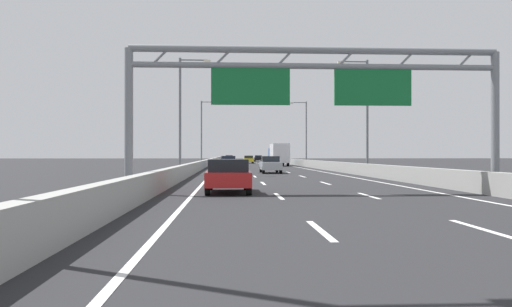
# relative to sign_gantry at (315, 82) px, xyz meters

# --- Properties ---
(ground_plane) EXTENTS (260.00, 260.00, 0.00)m
(ground_plane) POSITION_rel_sign_gantry_xyz_m (0.04, 76.59, -4.82)
(ground_plane) COLOR #262628
(lane_dash_left_1) EXTENTS (0.16, 3.00, 0.01)m
(lane_dash_left_1) POSITION_rel_sign_gantry_xyz_m (-1.76, -10.91, -4.81)
(lane_dash_left_1) COLOR white
(lane_dash_left_1) RESTS_ON ground_plane
(lane_dash_left_2) EXTENTS (0.16, 3.00, 0.01)m
(lane_dash_left_2) POSITION_rel_sign_gantry_xyz_m (-1.76, -1.91, -4.81)
(lane_dash_left_2) COLOR white
(lane_dash_left_2) RESTS_ON ground_plane
(lane_dash_left_3) EXTENTS (0.16, 3.00, 0.01)m
(lane_dash_left_3) POSITION_rel_sign_gantry_xyz_m (-1.76, 7.09, -4.81)
(lane_dash_left_3) COLOR white
(lane_dash_left_3) RESTS_ON ground_plane
(lane_dash_left_4) EXTENTS (0.16, 3.00, 0.01)m
(lane_dash_left_4) POSITION_rel_sign_gantry_xyz_m (-1.76, 16.09, -4.81)
(lane_dash_left_4) COLOR white
(lane_dash_left_4) RESTS_ON ground_plane
(lane_dash_left_5) EXTENTS (0.16, 3.00, 0.01)m
(lane_dash_left_5) POSITION_rel_sign_gantry_xyz_m (-1.76, 25.09, -4.81)
(lane_dash_left_5) COLOR white
(lane_dash_left_5) RESTS_ON ground_plane
(lane_dash_left_6) EXTENTS (0.16, 3.00, 0.01)m
(lane_dash_left_6) POSITION_rel_sign_gantry_xyz_m (-1.76, 34.09, -4.81)
(lane_dash_left_6) COLOR white
(lane_dash_left_6) RESTS_ON ground_plane
(lane_dash_left_7) EXTENTS (0.16, 3.00, 0.01)m
(lane_dash_left_7) POSITION_rel_sign_gantry_xyz_m (-1.76, 43.09, -4.81)
(lane_dash_left_7) COLOR white
(lane_dash_left_7) RESTS_ON ground_plane
(lane_dash_left_8) EXTENTS (0.16, 3.00, 0.01)m
(lane_dash_left_8) POSITION_rel_sign_gantry_xyz_m (-1.76, 52.09, -4.81)
(lane_dash_left_8) COLOR white
(lane_dash_left_8) RESTS_ON ground_plane
(lane_dash_left_9) EXTENTS (0.16, 3.00, 0.01)m
(lane_dash_left_9) POSITION_rel_sign_gantry_xyz_m (-1.76, 61.09, -4.81)
(lane_dash_left_9) COLOR white
(lane_dash_left_9) RESTS_ON ground_plane
(lane_dash_left_10) EXTENTS (0.16, 3.00, 0.01)m
(lane_dash_left_10) POSITION_rel_sign_gantry_xyz_m (-1.76, 70.09, -4.81)
(lane_dash_left_10) COLOR white
(lane_dash_left_10) RESTS_ON ground_plane
(lane_dash_left_11) EXTENTS (0.16, 3.00, 0.01)m
(lane_dash_left_11) POSITION_rel_sign_gantry_xyz_m (-1.76, 79.09, -4.81)
(lane_dash_left_11) COLOR white
(lane_dash_left_11) RESTS_ON ground_plane
(lane_dash_left_12) EXTENTS (0.16, 3.00, 0.01)m
(lane_dash_left_12) POSITION_rel_sign_gantry_xyz_m (-1.76, 88.09, -4.81)
(lane_dash_left_12) COLOR white
(lane_dash_left_12) RESTS_ON ground_plane
(lane_dash_left_13) EXTENTS (0.16, 3.00, 0.01)m
(lane_dash_left_13) POSITION_rel_sign_gantry_xyz_m (-1.76, 97.09, -4.81)
(lane_dash_left_13) COLOR white
(lane_dash_left_13) RESTS_ON ground_plane
(lane_dash_left_14) EXTENTS (0.16, 3.00, 0.01)m
(lane_dash_left_14) POSITION_rel_sign_gantry_xyz_m (-1.76, 106.09, -4.81)
(lane_dash_left_14) COLOR white
(lane_dash_left_14) RESTS_ON ground_plane
(lane_dash_left_15) EXTENTS (0.16, 3.00, 0.01)m
(lane_dash_left_15) POSITION_rel_sign_gantry_xyz_m (-1.76, 115.09, -4.81)
(lane_dash_left_15) COLOR white
(lane_dash_left_15) RESTS_ON ground_plane
(lane_dash_left_16) EXTENTS (0.16, 3.00, 0.01)m
(lane_dash_left_16) POSITION_rel_sign_gantry_xyz_m (-1.76, 124.09, -4.81)
(lane_dash_left_16) COLOR white
(lane_dash_left_16) RESTS_ON ground_plane
(lane_dash_left_17) EXTENTS (0.16, 3.00, 0.01)m
(lane_dash_left_17) POSITION_rel_sign_gantry_xyz_m (-1.76, 133.09, -4.81)
(lane_dash_left_17) COLOR white
(lane_dash_left_17) RESTS_ON ground_plane
(lane_dash_right_1) EXTENTS (0.16, 3.00, 0.01)m
(lane_dash_right_1) POSITION_rel_sign_gantry_xyz_m (1.84, -10.91, -4.81)
(lane_dash_right_1) COLOR white
(lane_dash_right_1) RESTS_ON ground_plane
(lane_dash_right_2) EXTENTS (0.16, 3.00, 0.01)m
(lane_dash_right_2) POSITION_rel_sign_gantry_xyz_m (1.84, -1.91, -4.81)
(lane_dash_right_2) COLOR white
(lane_dash_right_2) RESTS_ON ground_plane
(lane_dash_right_3) EXTENTS (0.16, 3.00, 0.01)m
(lane_dash_right_3) POSITION_rel_sign_gantry_xyz_m (1.84, 7.09, -4.81)
(lane_dash_right_3) COLOR white
(lane_dash_right_3) RESTS_ON ground_plane
(lane_dash_right_4) EXTENTS (0.16, 3.00, 0.01)m
(lane_dash_right_4) POSITION_rel_sign_gantry_xyz_m (1.84, 16.09, -4.81)
(lane_dash_right_4) COLOR white
(lane_dash_right_4) RESTS_ON ground_plane
(lane_dash_right_5) EXTENTS (0.16, 3.00, 0.01)m
(lane_dash_right_5) POSITION_rel_sign_gantry_xyz_m (1.84, 25.09, -4.81)
(lane_dash_right_5) COLOR white
(lane_dash_right_5) RESTS_ON ground_plane
(lane_dash_right_6) EXTENTS (0.16, 3.00, 0.01)m
(lane_dash_right_6) POSITION_rel_sign_gantry_xyz_m (1.84, 34.09, -4.81)
(lane_dash_right_6) COLOR white
(lane_dash_right_6) RESTS_ON ground_plane
(lane_dash_right_7) EXTENTS (0.16, 3.00, 0.01)m
(lane_dash_right_7) POSITION_rel_sign_gantry_xyz_m (1.84, 43.09, -4.81)
(lane_dash_right_7) COLOR white
(lane_dash_right_7) RESTS_ON ground_plane
(lane_dash_right_8) EXTENTS (0.16, 3.00, 0.01)m
(lane_dash_right_8) POSITION_rel_sign_gantry_xyz_m (1.84, 52.09, -4.81)
(lane_dash_right_8) COLOR white
(lane_dash_right_8) RESTS_ON ground_plane
(lane_dash_right_9) EXTENTS (0.16, 3.00, 0.01)m
(lane_dash_right_9) POSITION_rel_sign_gantry_xyz_m (1.84, 61.09, -4.81)
(lane_dash_right_9) COLOR white
(lane_dash_right_9) RESTS_ON ground_plane
(lane_dash_right_10) EXTENTS (0.16, 3.00, 0.01)m
(lane_dash_right_10) POSITION_rel_sign_gantry_xyz_m (1.84, 70.09, -4.81)
(lane_dash_right_10) COLOR white
(lane_dash_right_10) RESTS_ON ground_plane
(lane_dash_right_11) EXTENTS (0.16, 3.00, 0.01)m
(lane_dash_right_11) POSITION_rel_sign_gantry_xyz_m (1.84, 79.09, -4.81)
(lane_dash_right_11) COLOR white
(lane_dash_right_11) RESTS_ON ground_plane
(lane_dash_right_12) EXTENTS (0.16, 3.00, 0.01)m
(lane_dash_right_12) POSITION_rel_sign_gantry_xyz_m (1.84, 88.09, -4.81)
(lane_dash_right_12) COLOR white
(lane_dash_right_12) RESTS_ON ground_plane
(lane_dash_right_13) EXTENTS (0.16, 3.00, 0.01)m
(lane_dash_right_13) POSITION_rel_sign_gantry_xyz_m (1.84, 97.09, -4.81)
(lane_dash_right_13) COLOR white
(lane_dash_right_13) RESTS_ON ground_plane
(lane_dash_right_14) EXTENTS (0.16, 3.00, 0.01)m
(lane_dash_right_14) POSITION_rel_sign_gantry_xyz_m (1.84, 106.09, -4.81)
(lane_dash_right_14) COLOR white
(lane_dash_right_14) RESTS_ON ground_plane
(lane_dash_right_15) EXTENTS (0.16, 3.00, 0.01)m
(lane_dash_right_15) POSITION_rel_sign_gantry_xyz_m (1.84, 115.09, -4.81)
(lane_dash_right_15) COLOR white
(lane_dash_right_15) RESTS_ON ground_plane
(lane_dash_right_16) EXTENTS (0.16, 3.00, 0.01)m
(lane_dash_right_16) POSITION_rel_sign_gantry_xyz_m (1.84, 124.09, -4.81)
(lane_dash_right_16) COLOR white
(lane_dash_right_16) RESTS_ON ground_plane
(lane_dash_right_17) EXTENTS (0.16, 3.00, 0.01)m
(lane_dash_right_17) POSITION_rel_sign_gantry_xyz_m (1.84, 133.09, -4.81)
(lane_dash_right_17) COLOR white
(lane_dash_right_17) RESTS_ON ground_plane
(edge_line_left) EXTENTS (0.16, 176.00, 0.01)m
(edge_line_left) POSITION_rel_sign_gantry_xyz_m (-5.21, 64.59, -4.81)
(edge_line_left) COLOR white
(edge_line_left) RESTS_ON ground_plane
(edge_line_right) EXTENTS (0.16, 176.00, 0.01)m
(edge_line_right) POSITION_rel_sign_gantry_xyz_m (5.29, 64.59, -4.81)
(edge_line_right) COLOR white
(edge_line_right) RESTS_ON ground_plane
(barrier_left) EXTENTS (0.45, 220.00, 0.95)m
(barrier_left) POSITION_rel_sign_gantry_xyz_m (-6.86, 86.59, -4.34)
(barrier_left) COLOR #9E9E99
(barrier_left) RESTS_ON ground_plane
(barrier_right) EXTENTS (0.45, 220.00, 0.95)m
(barrier_right) POSITION_rel_sign_gantry_xyz_m (6.94, 86.59, -4.34)
(barrier_right) COLOR #9E9E99
(barrier_right) RESTS_ON ground_plane
(sign_gantry) EXTENTS (16.42, 0.36, 6.36)m
(sign_gantry) POSITION_rel_sign_gantry_xyz_m (0.00, 0.00, 0.00)
(sign_gantry) COLOR gray
(sign_gantry) RESTS_ON ground_plane
(streetlamp_left_mid) EXTENTS (2.58, 0.28, 9.50)m
(streetlamp_left_mid) POSITION_rel_sign_gantry_xyz_m (-7.43, 19.43, 0.58)
(streetlamp_left_mid) COLOR slate
(streetlamp_left_mid) RESTS_ON ground_plane
(streetlamp_right_mid) EXTENTS (2.58, 0.28, 9.50)m
(streetlamp_right_mid) POSITION_rel_sign_gantry_xyz_m (7.50, 19.43, 0.58)
(streetlamp_right_mid) COLOR slate
(streetlamp_right_mid) RESTS_ON ground_plane
(streetlamp_left_far) EXTENTS (2.58, 0.28, 9.50)m
(streetlamp_left_far) POSITION_rel_sign_gantry_xyz_m (-7.43, 52.17, 0.58)
(streetlamp_left_far) COLOR slate
(streetlamp_left_far) RESTS_ON ground_plane
(streetlamp_right_far) EXTENTS (2.58, 0.28, 9.50)m
(streetlamp_right_far) POSITION_rel_sign_gantry_xyz_m (7.50, 52.17, 0.58)
(streetlamp_right_far) COLOR slate
(streetlamp_right_far) RESTS_ON ground_plane
(black_car) EXTENTS (1.82, 4.26, 1.50)m
(black_car) POSITION_rel_sign_gantry_xyz_m (3.41, 99.48, -4.04)
(black_car) COLOR black
(black_car) RESTS_ON ground_plane
(orange_car) EXTENTS (1.83, 4.66, 1.53)m
(orange_car) POSITION_rel_sign_gantry_xyz_m (-3.54, 95.02, -4.04)
(orange_car) COLOR orange
(orange_car) RESTS_ON ground_plane
(white_car) EXTENTS (1.71, 4.40, 1.47)m
(white_car) POSITION_rel_sign_gantry_xyz_m (-3.42, 58.20, -4.07)
(white_car) COLOR silver
(white_car) RESTS_ON ground_plane
(silver_car) EXTENTS (1.72, 4.52, 1.52)m
(silver_car) POSITION_rel_sign_gantry_xyz_m (0.03, 23.49, -4.04)
(silver_car) COLOR #A8ADB2
(silver_car) RESTS_ON ground_plane
(blue_car) EXTENTS (1.86, 4.62, 1.50)m
(blue_car) POSITION_rel_sign_gantry_xyz_m (-3.73, 38.52, -4.05)
(blue_car) COLOR #2347AD
(blue_car) RESTS_ON ground_plane
(red_car) EXTENTS (1.89, 4.18, 1.46)m
(red_car) POSITION_rel_sign_gantry_xyz_m (-3.76, 0.10, -4.07)
(red_car) COLOR red
(red_car) RESTS_ON ground_plane
(yellow_car) EXTENTS (1.85, 4.56, 1.48)m
(yellow_car) POSITION_rel_sign_gantry_xyz_m (0.11, 74.61, -4.06)
(yellow_car) COLOR yellow
(yellow_car) RESTS_ON ground_plane
(box_truck) EXTENTS (2.39, 8.74, 3.24)m
(box_truck) POSITION_rel_sign_gantry_xyz_m (3.73, 52.82, -3.06)
(box_truck) COLOR #194799
(box_truck) RESTS_ON ground_plane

